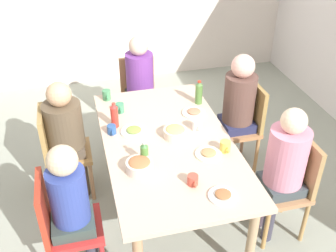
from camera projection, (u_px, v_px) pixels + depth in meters
ground_plane at (168, 208)px, 3.68m from camera, size 6.59×6.59×0.00m
dining_table at (168, 149)px, 3.31m from camera, size 1.84×1.03×0.75m
chair_0 at (139, 93)px, 4.46m from camera, size 0.40×0.40×0.90m
person_0 at (140, 80)px, 4.27m from camera, size 0.30×0.30×1.20m
chair_1 at (62, 223)px, 2.85m from camera, size 0.40×0.40×0.90m
person_1 at (72, 202)px, 2.77m from camera, size 0.30×0.30×1.17m
chair_2 at (244, 122)px, 3.96m from camera, size 0.40×0.40×0.90m
person_2 at (238, 103)px, 3.82m from camera, size 0.30×0.30×1.23m
chair_3 at (59, 148)px, 3.59m from camera, size 0.40×0.40×0.90m
person_3 at (66, 129)px, 3.51m from camera, size 0.33×0.33×1.16m
chair_4 at (290, 182)px, 3.21m from camera, size 0.40×0.40×0.90m
person_4 at (284, 163)px, 3.08m from camera, size 0.31×0.31×1.20m
plate_0 at (134, 131)px, 3.37m from camera, size 0.23×0.23×0.04m
plate_1 at (223, 195)px, 2.72m from camera, size 0.20×0.20×0.04m
plate_2 at (194, 112)px, 3.63m from camera, size 0.21×0.21×0.04m
plate_3 at (209, 154)px, 3.11m from camera, size 0.21×0.21×0.04m
bowl_0 at (139, 165)px, 2.93m from camera, size 0.20×0.20×0.10m
bowl_1 at (175, 132)px, 3.30m from camera, size 0.20×0.20×0.09m
cup_0 at (193, 180)px, 2.81m from camera, size 0.11×0.08×0.08m
cup_1 at (225, 146)px, 3.14m from camera, size 0.12×0.08×0.09m
cup_2 at (197, 125)px, 3.39m from camera, size 0.12×0.09×0.09m
cup_3 at (112, 130)px, 3.35m from camera, size 0.11×0.08×0.08m
cup_4 at (120, 108)px, 3.63m from camera, size 0.11×0.08×0.09m
cup_5 at (107, 95)px, 3.82m from camera, size 0.11×0.08×0.10m
bottle_0 at (199, 93)px, 3.73m from camera, size 0.07×0.07×0.23m
bottle_1 at (144, 153)px, 2.99m from camera, size 0.06×0.06×0.19m
bottle_2 at (114, 116)px, 3.40m from camera, size 0.06×0.06×0.23m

